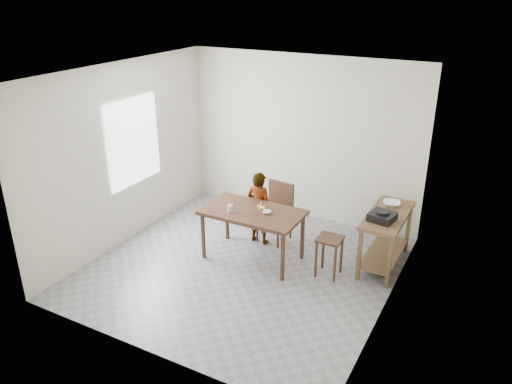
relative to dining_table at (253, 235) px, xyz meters
The scene contains 17 objects.
floor 0.50m from the dining_table, 90.00° to the right, with size 4.00×4.00×0.04m, color gray.
ceiling 2.36m from the dining_table, 90.00° to the right, with size 4.00×4.00×0.04m, color white.
wall_back 1.98m from the dining_table, 90.00° to the left, with size 4.00×0.04×2.70m, color beige.
wall_front 2.52m from the dining_table, 90.00° to the right, with size 4.00×0.04×2.70m, color beige.
wall_left 2.26m from the dining_table, behind, with size 0.04×4.00×2.70m, color beige.
wall_right 2.26m from the dining_table, ahead, with size 0.04×4.00×2.70m, color beige.
window_pane 2.27m from the dining_table, behind, with size 0.02×1.10×1.30m, color white.
dining_table is the anchor object (origin of this frame).
prep_counter 1.86m from the dining_table, 22.15° to the left, with size 0.50×1.20×0.80m, color brown, non-canonical shape.
child 0.54m from the dining_table, 106.97° to the left, with size 0.42×0.27×1.14m, color silver.
dining_chair 0.65m from the dining_table, 87.73° to the left, with size 0.44×0.44×0.90m, color #3E261A, non-canonical shape.
stool 1.13m from the dining_table, ahead, with size 0.32×0.32×0.57m, color #3E261A, non-canonical shape.
glass_tumbler 0.53m from the dining_table, 148.67° to the right, with size 0.08×0.08×0.10m, color silver.
small_bowl 0.45m from the dining_table, ahead, with size 0.12×0.12×0.04m, color white.
banana 0.43m from the dining_table, 58.13° to the left, with size 0.16×0.11×0.06m, color yellow, non-canonical shape.
serving_bowl 2.01m from the dining_table, 30.28° to the left, with size 0.24×0.24×0.06m, color white.
gas_burner 1.82m from the dining_table, 15.14° to the left, with size 0.31×0.31×0.10m, color black.
Camera 1 is at (3.03, -5.26, 3.72)m, focal length 35.00 mm.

